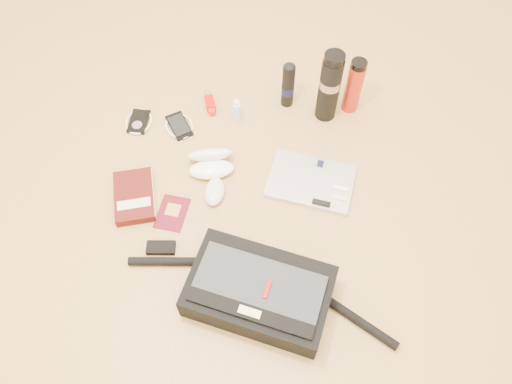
% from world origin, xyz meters
% --- Properties ---
extents(ground, '(4.00, 4.00, 0.00)m').
position_xyz_m(ground, '(0.00, 0.00, 0.00)').
color(ground, '#AD8348').
rests_on(ground, ground).
extents(messenger_bag, '(0.80, 0.39, 0.12)m').
position_xyz_m(messenger_bag, '(0.01, -0.28, 0.05)').
color(messenger_bag, black).
rests_on(messenger_bag, ground).
extents(laptop, '(0.34, 0.28, 0.03)m').
position_xyz_m(laptop, '(0.22, 0.12, 0.01)').
color(laptop, silver).
rests_on(laptop, ground).
extents(book, '(0.16, 0.22, 0.04)m').
position_xyz_m(book, '(-0.39, 0.09, 0.02)').
color(book, '#3F0C0A').
rests_on(book, ground).
extents(passport, '(0.12, 0.15, 0.01)m').
position_xyz_m(passport, '(-0.26, 0.03, 0.00)').
color(passport, '#500A18').
rests_on(passport, ground).
extents(mouse, '(0.08, 0.12, 0.04)m').
position_xyz_m(mouse, '(-0.12, 0.09, 0.02)').
color(mouse, silver).
rests_on(mouse, ground).
extents(sunglasses_case, '(0.17, 0.14, 0.09)m').
position_xyz_m(sunglasses_case, '(-0.13, 0.21, 0.03)').
color(sunglasses_case, white).
rests_on(sunglasses_case, ground).
extents(ipod, '(0.11, 0.12, 0.01)m').
position_xyz_m(ipod, '(-0.40, 0.42, 0.01)').
color(ipod, black).
rests_on(ipod, ground).
extents(phone, '(0.13, 0.14, 0.01)m').
position_xyz_m(phone, '(-0.25, 0.40, 0.01)').
color(phone, black).
rests_on(phone, ground).
extents(inhaler, '(0.04, 0.12, 0.03)m').
position_xyz_m(inhaler, '(-0.14, 0.50, 0.02)').
color(inhaler, '#BE0A00').
rests_on(inhaler, ground).
extents(spray_bottle, '(0.03, 0.03, 0.11)m').
position_xyz_m(spray_bottle, '(-0.03, 0.42, 0.05)').
color(spray_bottle, '#B4D9F0').
rests_on(spray_bottle, ground).
extents(aerosol_can, '(0.05, 0.05, 0.20)m').
position_xyz_m(aerosol_can, '(0.16, 0.49, 0.10)').
color(aerosol_can, black).
rests_on(aerosol_can, ground).
extents(thermos_black, '(0.09, 0.09, 0.30)m').
position_xyz_m(thermos_black, '(0.30, 0.43, 0.15)').
color(thermos_black, black).
rests_on(thermos_black, ground).
extents(thermos_red, '(0.07, 0.07, 0.23)m').
position_xyz_m(thermos_red, '(0.40, 0.46, 0.12)').
color(thermos_red, '#A92315').
rests_on(thermos_red, ground).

